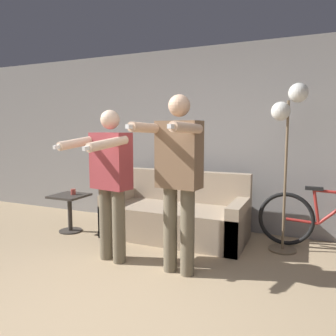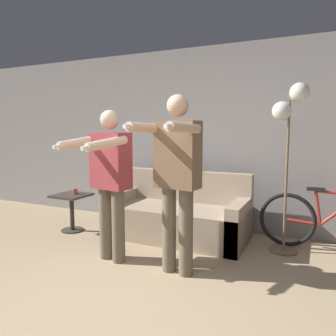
% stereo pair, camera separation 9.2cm
% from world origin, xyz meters
% --- Properties ---
extents(ground_plane, '(16.00, 16.00, 0.00)m').
position_xyz_m(ground_plane, '(0.00, 0.00, 0.00)').
color(ground_plane, tan).
extents(wall_back, '(10.00, 0.05, 2.60)m').
position_xyz_m(wall_back, '(0.00, 2.84, 1.30)').
color(wall_back, gray).
rests_on(wall_back, ground_plane).
extents(couch, '(1.85, 0.85, 0.86)m').
position_xyz_m(couch, '(-0.24, 2.21, 0.28)').
color(couch, tan).
rests_on(couch, ground_plane).
extents(person_left, '(0.59, 0.74, 1.64)m').
position_xyz_m(person_left, '(-0.58, 1.17, 0.94)').
color(person_left, '#6B604C').
rests_on(person_left, ground_plane).
extents(person_right, '(0.55, 0.71, 1.77)m').
position_xyz_m(person_right, '(0.20, 1.17, 1.02)').
color(person_right, '#6B604C').
rests_on(person_right, ground_plane).
extents(cat, '(0.47, 0.13, 0.16)m').
position_xyz_m(cat, '(-0.30, 2.52, 0.93)').
color(cat, silver).
rests_on(cat, couch).
extents(floor_lamp, '(0.40, 0.32, 1.95)m').
position_xyz_m(floor_lamp, '(1.12, 2.25, 1.54)').
color(floor_lamp, '#756047').
rests_on(floor_lamp, ground_plane).
extents(side_table, '(0.45, 0.45, 0.53)m').
position_xyz_m(side_table, '(-1.70, 1.82, 0.38)').
color(side_table, '#38332D').
rests_on(side_table, ground_plane).
extents(cup, '(0.07, 0.07, 0.08)m').
position_xyz_m(cup, '(-1.66, 1.86, 0.57)').
color(cup, '#B7473D').
rests_on(cup, side_table).
extents(bicycle, '(1.64, 0.07, 0.76)m').
position_xyz_m(bicycle, '(1.61, 2.46, 0.35)').
color(bicycle, black).
rests_on(bicycle, ground_plane).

